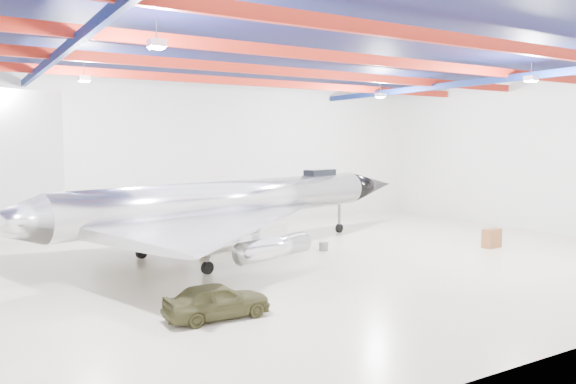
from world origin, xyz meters
TOP-DOWN VIEW (x-y plane):
  - floor at (0.00, 0.00)m, footprint 40.00×40.00m
  - wall_back at (0.00, 15.00)m, footprint 40.00×0.00m
  - wall_right at (20.00, 0.00)m, footprint 0.00×30.00m
  - ceiling at (0.00, 0.00)m, footprint 40.00×40.00m
  - ceiling_structure at (0.00, 0.00)m, footprint 39.50×29.50m
  - jet_aircraft at (-2.36, 4.02)m, footprint 30.42×22.31m
  - jeep at (-8.12, -6.51)m, footprint 3.91×1.63m
  - desk at (11.79, -2.40)m, footprint 1.34×0.79m
  - crate_ply at (-4.23, 3.96)m, footprint 0.72×0.66m
  - toolbox_red at (-2.72, 8.54)m, footprint 0.45×0.38m
  - engine_drum at (2.51, 2.07)m, footprint 0.67×0.67m
  - crate_small at (-6.28, 8.14)m, footprint 0.40×0.36m
  - oil_barrel at (-1.52, 6.21)m, footprint 0.65×0.53m
  - spares_box at (2.44, 7.86)m, footprint 0.48×0.48m

SIDE VIEW (x-z plane):
  - floor at x=0.00m, z-range 0.00..0.00m
  - crate_small at x=-6.28m, z-range 0.00..0.23m
  - toolbox_red at x=-2.72m, z-range 0.00..0.29m
  - spares_box at x=2.44m, z-range 0.00..0.40m
  - crate_ply at x=-4.23m, z-range 0.00..0.41m
  - oil_barrel at x=-1.52m, z-range 0.00..0.43m
  - engine_drum at x=2.51m, z-range 0.00..0.49m
  - desk at x=11.79m, z-range 0.00..1.16m
  - jeep at x=-8.12m, z-range 0.00..1.32m
  - jet_aircraft at x=-2.36m, z-range -1.47..7.05m
  - wall_back at x=0.00m, z-range -14.50..25.50m
  - wall_right at x=20.00m, z-range -9.50..20.50m
  - ceiling_structure at x=0.00m, z-range 9.79..10.86m
  - ceiling at x=0.00m, z-range 11.00..11.00m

